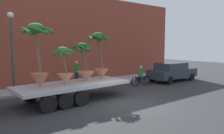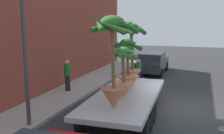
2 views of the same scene
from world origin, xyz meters
The scene contains 12 objects.
ground_plane centered at (0.00, 0.00, 0.00)m, with size 60.00×60.00×0.00m, color #2D2D30.
sidewalk centered at (0.00, 6.10, 0.07)m, with size 24.00×2.20×0.15m, color #A39E99.
building_facade centered at (0.00, 7.80, 3.56)m, with size 24.00×1.20×7.11m, color brown.
flatbed_trailer centered at (-2.27, 2.23, 0.78)m, with size 7.32×2.70×0.98m.
potted_palm_rear centered at (-0.04, 2.54, 2.42)m, with size 1.44×1.40×2.86m.
potted_palm_middle centered at (-1.21, 2.41, 1.88)m, with size 1.36×1.29×2.23m.
potted_palm_front centered at (-3.98, 2.13, 2.66)m, with size 1.58×1.64×3.15m.
potted_palm_extra centered at (-2.57, 2.20, 1.88)m, with size 1.11×1.07×2.01m.
cyclist centered at (4.21, 3.20, 0.67)m, with size 1.84×0.37×1.54m.
parked_car centered at (7.72, 2.95, 0.83)m, with size 4.58×1.99×1.58m.
pedestrian_near_gate centered at (0.40, 6.28, 1.04)m, with size 0.36×0.36×1.71m.
street_lamp centered at (-4.39, 5.30, 3.23)m, with size 0.36×0.36×4.83m.
Camera 1 is at (-7.68, -8.43, 3.11)m, focal length 35.09 mm.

